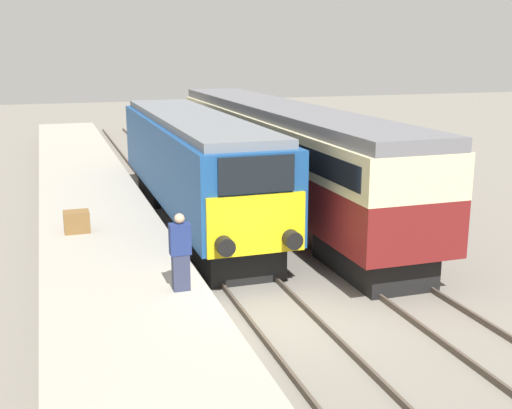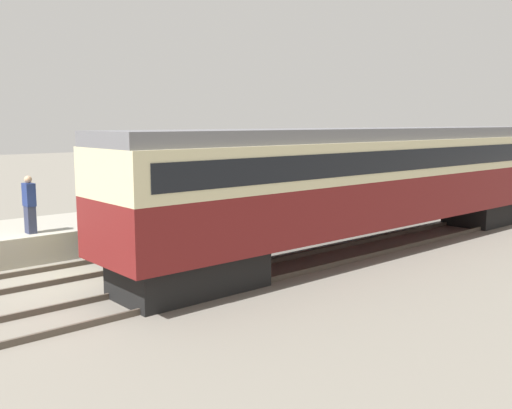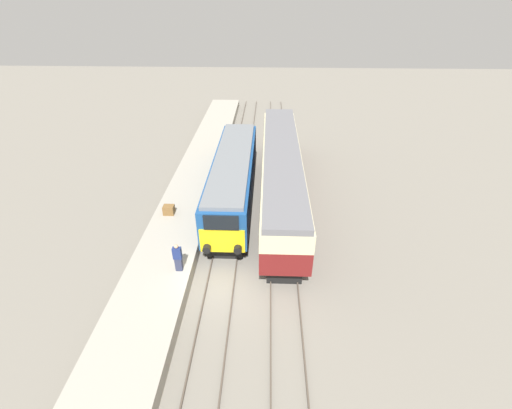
# 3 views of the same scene
# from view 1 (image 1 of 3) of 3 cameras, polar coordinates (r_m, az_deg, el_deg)

# --- Properties ---
(ground_plane) EXTENTS (120.00, 120.00, 0.00)m
(ground_plane) POSITION_cam_1_polar(r_m,az_deg,el_deg) (14.51, 2.18, -10.18)
(ground_plane) COLOR slate
(platform_left) EXTENTS (3.50, 50.00, 0.84)m
(platform_left) POSITION_cam_1_polar(r_m,az_deg,el_deg) (21.18, -13.92, -1.58)
(platform_left) COLOR #9E998C
(platform_left) RESTS_ON ground_plane
(rails_near_track) EXTENTS (1.51, 60.00, 0.14)m
(rails_near_track) POSITION_cam_1_polar(r_m,az_deg,el_deg) (18.94, -3.10, -4.12)
(rails_near_track) COLOR #4C4238
(rails_near_track) RESTS_ON ground_plane
(rails_far_track) EXTENTS (1.50, 60.00, 0.14)m
(rails_far_track) POSITION_cam_1_polar(r_m,az_deg,el_deg) (20.05, 6.33, -3.16)
(rails_far_track) COLOR #4C4238
(rails_far_track) RESTS_ON ground_plane
(locomotive) EXTENTS (2.70, 14.06, 3.71)m
(locomotive) POSITION_cam_1_polar(r_m,az_deg,el_deg) (21.77, -5.60, 3.65)
(locomotive) COLOR black
(locomotive) RESTS_ON ground_plane
(passenger_carriage) EXTENTS (2.75, 18.96, 3.88)m
(passenger_carriage) POSITION_cam_1_polar(r_m,az_deg,el_deg) (23.53, 2.02, 5.19)
(passenger_carriage) COLOR black
(passenger_carriage) RESTS_ON ground_plane
(person_on_platform) EXTENTS (0.44, 0.26, 1.69)m
(person_on_platform) POSITION_cam_1_polar(r_m,az_deg,el_deg) (13.65, -6.74, -4.25)
(person_on_platform) COLOR #2D334C
(person_on_platform) RESTS_ON platform_left
(luggage_crate) EXTENTS (0.70, 0.56, 0.60)m
(luggage_crate) POSITION_cam_1_polar(r_m,az_deg,el_deg) (18.63, -15.65, -1.48)
(luggage_crate) COLOR brown
(luggage_crate) RESTS_ON platform_left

